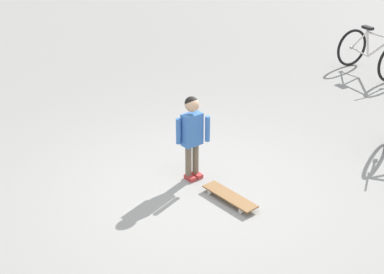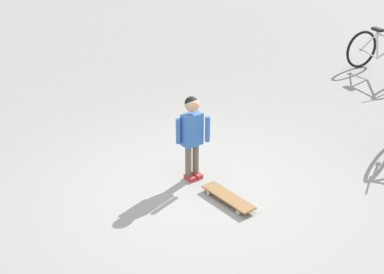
{
  "view_description": "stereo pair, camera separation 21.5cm",
  "coord_description": "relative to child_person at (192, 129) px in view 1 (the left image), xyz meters",
  "views": [
    {
      "loc": [
        -5.22,
        2.07,
        3.44
      ],
      "look_at": [
        0.32,
        -0.1,
        0.55
      ],
      "focal_mm": 52.19,
      "sensor_mm": 36.0,
      "label": 1
    },
    {
      "loc": [
        -5.29,
        1.87,
        3.44
      ],
      "look_at": [
        0.32,
        -0.1,
        0.55
      ],
      "focal_mm": 52.19,
      "sensor_mm": 36.0,
      "label": 2
    }
  ],
  "objects": [
    {
      "name": "skateboard",
      "position": [
        -0.66,
        -0.2,
        -0.6
      ],
      "size": [
        0.76,
        0.42,
        0.07
      ],
      "color": "olive",
      "rests_on": "ground"
    },
    {
      "name": "bicycle_near",
      "position": [
        2.38,
        -4.44,
        -0.28
      ],
      "size": [
        1.15,
        0.84,
        0.85
      ],
      "color": "black",
      "rests_on": "ground"
    },
    {
      "name": "child_person",
      "position": [
        0.0,
        0.0,
        0.0
      ],
      "size": [
        0.23,
        0.4,
        1.06
      ],
      "color": "brown",
      "rests_on": "ground"
    },
    {
      "name": "ground_plane",
      "position": [
        -0.32,
        0.1,
        -0.66
      ],
      "size": [
        50.0,
        50.0,
        0.0
      ],
      "primitive_type": "plane",
      "color": "gray"
    }
  ]
}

